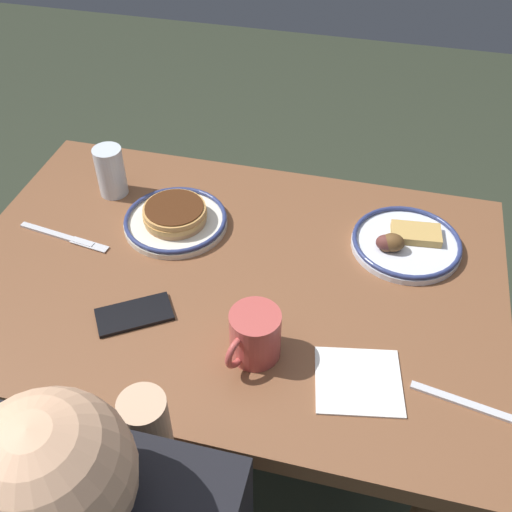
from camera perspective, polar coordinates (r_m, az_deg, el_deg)
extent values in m
plane|color=#2F3527|center=(1.84, -1.90, -18.30)|extent=(6.00, 6.00, 0.00)
cube|color=brown|center=(1.26, -2.65, -2.31)|extent=(1.13, 0.77, 0.04)
cylinder|color=brown|center=(1.71, 15.98, -6.99)|extent=(0.07, 0.07, 0.70)
cylinder|color=brown|center=(1.85, -13.87, -1.64)|extent=(0.07, 0.07, 0.70)
cylinder|color=brown|center=(1.57, -22.80, -16.19)|extent=(0.07, 0.07, 0.70)
cylinder|color=white|center=(1.33, 14.11, 1.04)|extent=(0.24, 0.24, 0.01)
torus|color=navy|center=(1.33, 14.19, 1.42)|extent=(0.23, 0.23, 0.01)
cube|color=tan|center=(1.34, 15.03, 2.08)|extent=(0.11, 0.07, 0.02)
ellipsoid|color=brown|center=(1.29, 12.89, 1.28)|extent=(0.05, 0.04, 0.04)
ellipsoid|color=brown|center=(1.29, 12.65, 1.11)|extent=(0.04, 0.03, 0.03)
ellipsoid|color=brown|center=(1.29, 12.37, 1.24)|extent=(0.05, 0.04, 0.04)
ellipsoid|color=brown|center=(1.29, 12.34, 0.91)|extent=(0.03, 0.02, 0.02)
cylinder|color=silver|center=(1.36, -7.65, 3.17)|extent=(0.23, 0.23, 0.01)
torus|color=navy|center=(1.35, -7.70, 3.56)|extent=(0.23, 0.23, 0.01)
cylinder|color=tan|center=(1.35, -7.70, 3.59)|extent=(0.14, 0.14, 0.01)
cylinder|color=#DAA154|center=(1.35, -7.75, 3.98)|extent=(0.14, 0.14, 0.01)
cylinder|color=tan|center=(1.34, -7.79, 4.38)|extent=(0.14, 0.14, 0.01)
cylinder|color=#4C2814|center=(1.33, -7.82, 4.63)|extent=(0.13, 0.13, 0.00)
cylinder|color=#BF4C47|center=(1.06, -0.08, -7.51)|extent=(0.09, 0.09, 0.10)
torus|color=#BF4C47|center=(1.04, -1.66, -9.04)|extent=(0.04, 0.07, 0.07)
cylinder|color=brown|center=(1.04, -0.08, -6.38)|extent=(0.08, 0.08, 0.01)
cylinder|color=silver|center=(1.45, -13.71, 7.85)|extent=(0.07, 0.07, 0.12)
cylinder|color=black|center=(1.47, -13.59, 7.27)|extent=(0.06, 0.06, 0.08)
cube|color=black|center=(1.18, -11.54, -5.49)|extent=(0.16, 0.14, 0.01)
cube|color=white|center=(1.08, 9.75, -11.69)|extent=(0.17, 0.17, 0.00)
cube|color=silver|center=(1.10, 19.60, -13.18)|extent=(0.19, 0.05, 0.01)
cube|color=silver|center=(1.40, -18.47, 1.94)|extent=(0.19, 0.04, 0.01)
cube|color=silver|center=(1.35, -15.62, 1.06)|extent=(0.09, 0.03, 0.00)
sphere|color=#DEA881|center=(0.67, -19.14, -19.28)|extent=(0.18, 0.18, 0.18)
cylinder|color=#D5A985|center=(0.96, -9.87, -17.89)|extent=(0.08, 0.08, 0.26)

